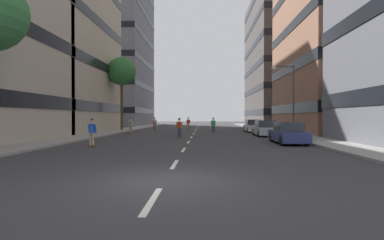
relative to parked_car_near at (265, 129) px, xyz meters
The scene contains 19 objects.
ground_plane 8.68m from the parked_car_near, 144.66° to the left, with size 149.28×149.28×0.00m, color #333335.
sidewalk_left 18.68m from the parked_car_near, 154.23° to the left, with size 2.99×68.42×0.14m, color gray.
sidewalk_right 8.57m from the parked_car_near, 71.64° to the left, with size 2.99×68.42×0.14m, color gray.
lane_markings 9.05m from the parked_car_near, 141.45° to the left, with size 0.16×57.20×0.01m.
building_left_mid 28.45m from the parked_car_near, 165.67° to the left, with size 13.55×16.39×25.10m.
building_left_far 44.77m from the parked_car_near, 127.27° to the left, with size 13.55×20.09×35.70m.
building_right_mid 18.53m from the parked_car_near, 30.38° to the left, with size 13.55×17.46×28.32m.
building_right_far 36.97m from the parked_car_near, 71.66° to the left, with size 13.55×23.50×27.06m.
parked_car_near is the anchor object (origin of this frame).
parked_car_mid 6.80m from the parked_car_near, 90.00° to the left, with size 1.82×4.40×1.52m.
parked_car_far 7.80m from the parked_car_near, 90.00° to the right, with size 1.82×4.40×1.52m.
street_tree_near 20.61m from the parked_car_near, 150.31° to the left, with size 3.71×3.71×9.58m.
streetlamp_right 4.14m from the parked_car_near, 28.62° to the right, with size 2.13×0.30×6.50m.
skater_0 14.59m from the parked_car_near, 165.40° to the left, with size 0.54×0.91×1.78m.
skater_1 15.92m from the parked_car_near, 121.05° to the left, with size 0.56×0.92×1.78m.
skater_2 8.52m from the parked_car_near, 162.30° to the right, with size 0.53×0.90×1.78m.
skater_3 7.17m from the parked_car_near, 132.50° to the left, with size 0.54×0.90×1.78m.
skater_4 16.68m from the parked_car_near, 140.76° to the right, with size 0.56×0.92×1.78m.
skater_5 17.74m from the parked_car_near, 136.61° to the left, with size 0.55×0.91×1.78m.
Camera 1 is at (1.19, -8.51, 1.92)m, focal length 27.14 mm.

